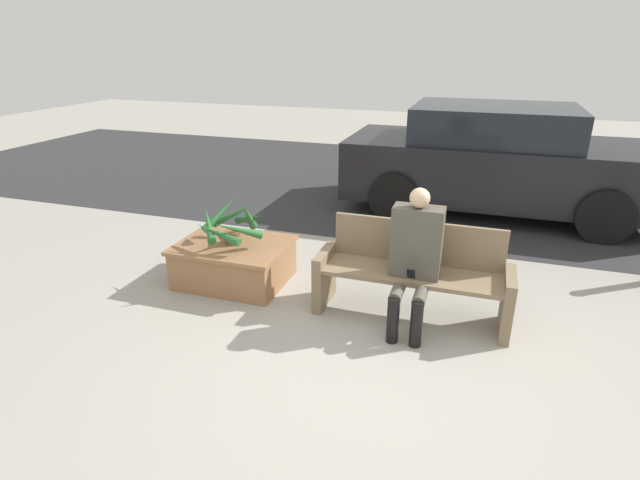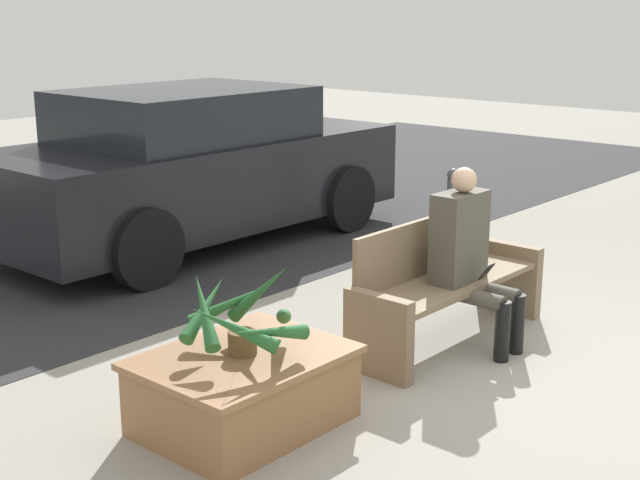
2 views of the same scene
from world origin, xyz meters
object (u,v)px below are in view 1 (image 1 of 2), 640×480
object	(u,v)px
potted_plant	(231,223)
parked_car	(496,160)
bench	(413,274)
planter_box	(234,261)
person_seated	(415,253)

from	to	relation	value
potted_plant	parked_car	bearing A→B (deg)	52.69
bench	planter_box	bearing A→B (deg)	177.31
person_seated	bench	bearing A→B (deg)	97.90
potted_plant	planter_box	bearing A→B (deg)	-45.00
planter_box	parked_car	xyz separation A→B (m)	(2.55, 3.36, 0.53)
bench	potted_plant	world-z (taller)	potted_plant
person_seated	planter_box	world-z (taller)	person_seated
bench	parked_car	size ratio (longest dim) A/B	0.41
person_seated	planter_box	xyz separation A→B (m)	(-1.91, 0.26, -0.46)
bench	person_seated	distance (m)	0.33
person_seated	parked_car	xyz separation A→B (m)	(0.64, 3.61, 0.08)
parked_car	bench	bearing A→B (deg)	-100.92
bench	potted_plant	distance (m)	1.91
planter_box	potted_plant	distance (m)	0.43
potted_plant	parked_car	size ratio (longest dim) A/B	0.17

